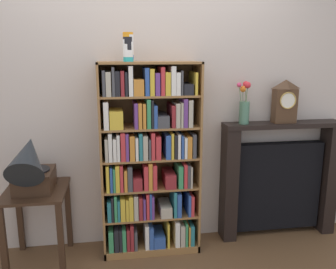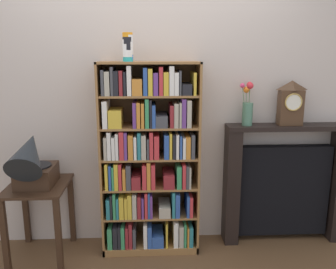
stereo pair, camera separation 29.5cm
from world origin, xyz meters
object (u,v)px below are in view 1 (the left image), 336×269
object	(u,v)px
cup_stack	(128,47)
side_table_left	(37,208)
bookshelf	(148,163)
gramophone	(30,165)
fireplace_mantel	(279,180)
flower_vase	(244,106)
mantel_clock	(285,101)

from	to	relation	value
cup_stack	side_table_left	size ratio (longest dim) A/B	0.34
bookshelf	side_table_left	size ratio (longest dim) A/B	2.53
gramophone	fireplace_mantel	distance (m)	2.17
side_table_left	gramophone	world-z (taller)	gramophone
cup_stack	fireplace_mantel	bearing A→B (deg)	4.66
bookshelf	flower_vase	size ratio (longest dim) A/B	4.37
bookshelf	fireplace_mantel	distance (m)	1.25
mantel_clock	bookshelf	bearing A→B (deg)	-176.73
gramophone	flower_vase	bearing A→B (deg)	8.31
gramophone	mantel_clock	world-z (taller)	mantel_clock
fireplace_mantel	mantel_clock	bearing A→B (deg)	-108.34
cup_stack	gramophone	world-z (taller)	cup_stack
cup_stack	flower_vase	xyz separation A→B (m)	(0.99, 0.09, -0.49)
cup_stack	fireplace_mantel	xyz separation A→B (m)	(1.37, 0.11, -1.20)
fireplace_mantel	side_table_left	bearing A→B (deg)	-175.06
bookshelf	cup_stack	distance (m)	0.96
bookshelf	gramophone	bearing A→B (deg)	-168.41
side_table_left	cup_stack	bearing A→B (deg)	5.46
cup_stack	side_table_left	bearing A→B (deg)	-174.54
fireplace_mantel	gramophone	bearing A→B (deg)	-172.65
fireplace_mantel	bookshelf	bearing A→B (deg)	-175.82
bookshelf	side_table_left	xyz separation A→B (m)	(-0.90, -0.09, -0.30)
cup_stack	gramophone	bearing A→B (deg)	-167.85
bookshelf	flower_vase	world-z (taller)	bookshelf
fireplace_mantel	cup_stack	bearing A→B (deg)	-175.34
gramophone	fireplace_mantel	xyz separation A→B (m)	(2.13, 0.27, -0.34)
fireplace_mantel	flower_vase	distance (m)	0.80
bookshelf	mantel_clock	bearing A→B (deg)	3.27
flower_vase	side_table_left	bearing A→B (deg)	-174.61
side_table_left	mantel_clock	xyz separation A→B (m)	(2.12, 0.16, 0.79)
gramophone	mantel_clock	bearing A→B (deg)	6.84
gramophone	side_table_left	bearing A→B (deg)	90.00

